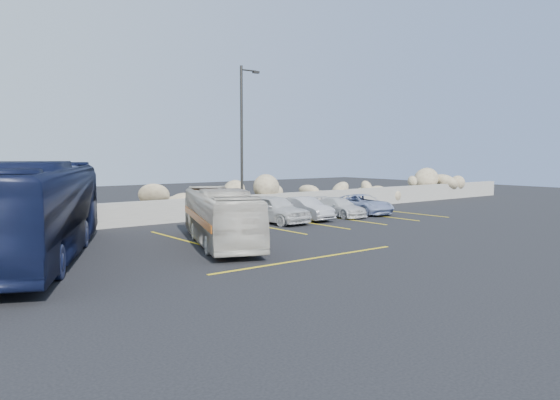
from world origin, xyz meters
TOP-DOWN VIEW (x-y plane):
  - ground at (0.00, 0.00)m, footprint 90.00×90.00m
  - seawall at (0.00, 12.00)m, footprint 60.00×0.40m
  - riprap_pile at (0.00, 13.20)m, footprint 54.00×2.80m
  - parking_lines at (4.64, 5.57)m, footprint 18.16×9.36m
  - lamppost at (2.56, 9.50)m, footprint 1.14×0.18m
  - vintage_bus at (-1.81, 4.62)m, footprint 4.63×8.08m
  - tour_coach at (-8.46, 5.69)m, footprint 7.66×12.07m
  - car_a at (3.92, 8.61)m, footprint 1.93×4.35m
  - car_b at (6.02, 8.63)m, footprint 1.39×3.73m
  - car_c at (8.49, 8.59)m, footprint 1.59×3.72m
  - car_d at (10.60, 8.72)m, footprint 2.30×4.32m

SIDE VIEW (x-z plane):
  - ground at x=0.00m, z-range 0.00..0.00m
  - parking_lines at x=4.64m, z-range 0.00..0.01m
  - car_c at x=8.49m, z-range 0.00..1.07m
  - car_d at x=10.60m, z-range 0.00..1.15m
  - seawall at x=0.00m, z-range 0.00..1.20m
  - car_b at x=6.02m, z-range 0.00..1.22m
  - car_a at x=3.92m, z-range 0.00..1.45m
  - vintage_bus at x=-1.81m, z-range 0.00..2.21m
  - riprap_pile at x=0.00m, z-range 0.00..2.60m
  - tour_coach at x=-8.46m, z-range 0.00..3.35m
  - lamppost at x=2.56m, z-range 0.30..8.30m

